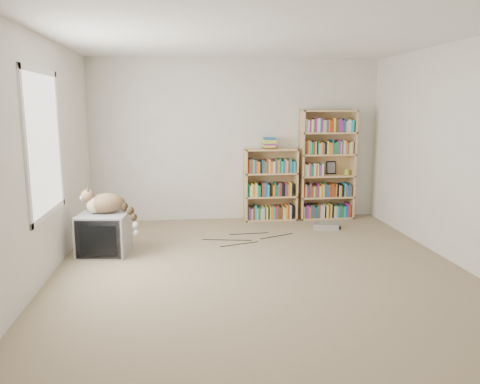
{
  "coord_description": "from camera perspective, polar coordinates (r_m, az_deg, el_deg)",
  "views": [
    {
      "loc": [
        -0.79,
        -4.82,
        1.77
      ],
      "look_at": [
        -0.12,
        1.0,
        0.7
      ],
      "focal_mm": 35.0,
      "sensor_mm": 36.0,
      "label": 1
    }
  ],
  "objects": [
    {
      "name": "wall_outlet",
      "position": [
        6.33,
        -19.68,
        -3.52
      ],
      "size": [
        0.01,
        0.08,
        0.13
      ],
      "primitive_type": "cube",
      "color": "silver",
      "rests_on": "wall_left"
    },
    {
      "name": "bookcase_short",
      "position": [
        7.4,
        3.73,
        0.58
      ],
      "size": [
        0.82,
        0.3,
        1.13
      ],
      "color": "tan",
      "rests_on": "floor"
    },
    {
      "name": "floor_cables",
      "position": [
        6.44,
        2.36,
        -5.58
      ],
      "size": [
        1.2,
        0.7,
        0.01
      ],
      "primitive_type": null,
      "color": "black",
      "rests_on": "floor"
    },
    {
      "name": "wall_back",
      "position": [
        7.38,
        -0.46,
        6.3
      ],
      "size": [
        4.5,
        0.02,
        2.5
      ],
      "primitive_type": "cube",
      "color": "beige",
      "rests_on": "floor"
    },
    {
      "name": "framed_print",
      "position": [
        7.68,
        11.03,
        2.95
      ],
      "size": [
        0.16,
        0.05,
        0.21
      ],
      "primitive_type": "cube",
      "rotation": [
        -0.17,
        0.0,
        0.0
      ],
      "color": "black",
      "rests_on": "bookcase_tall"
    },
    {
      "name": "floor",
      "position": [
        5.19,
        2.58,
        -9.62
      ],
      "size": [
        4.5,
        5.0,
        0.01
      ],
      "primitive_type": "cube",
      "color": "#9E876B",
      "rests_on": "ground"
    },
    {
      "name": "green_mug",
      "position": [
        7.67,
        12.86,
        2.42
      ],
      "size": [
        0.08,
        0.08,
        0.09
      ],
      "primitive_type": "cylinder",
      "color": "#89C037",
      "rests_on": "bookcase_tall"
    },
    {
      "name": "crt_tv",
      "position": [
        5.94,
        -16.23,
        -4.94
      ],
      "size": [
        0.63,
        0.58,
        0.5
      ],
      "rotation": [
        0.0,
        0.0,
        -0.11
      ],
      "color": "gray",
      "rests_on": "floor"
    },
    {
      "name": "window",
      "position": [
        5.23,
        -22.77,
        5.47
      ],
      "size": [
        0.02,
        1.22,
        1.52
      ],
      "primitive_type": "cube",
      "color": "white",
      "rests_on": "wall_left"
    },
    {
      "name": "bookcase_tall",
      "position": [
        7.57,
        10.52,
        2.97
      ],
      "size": [
        0.86,
        0.3,
        1.72
      ],
      "color": "tan",
      "rests_on": "floor"
    },
    {
      "name": "wall_right",
      "position": [
        5.72,
        25.6,
        4.1
      ],
      "size": [
        0.02,
        5.0,
        2.5
      ],
      "primitive_type": "cube",
      "color": "beige",
      "rests_on": "floor"
    },
    {
      "name": "wall_left",
      "position": [
        5.06,
        -23.4,
        3.57
      ],
      "size": [
        0.02,
        5.0,
        2.5
      ],
      "primitive_type": "cube",
      "color": "beige",
      "rests_on": "floor"
    },
    {
      "name": "book_stack",
      "position": [
        7.31,
        3.54,
        5.95
      ],
      "size": [
        0.2,
        0.26,
        0.17
      ],
      "primitive_type": "cube",
      "color": "#A43415",
      "rests_on": "bookcase_short"
    },
    {
      "name": "ceiling",
      "position": [
        4.93,
        2.83,
        18.82
      ],
      "size": [
        4.5,
        5.0,
        0.02
      ],
      "primitive_type": "cube",
      "color": "white",
      "rests_on": "wall_back"
    },
    {
      "name": "dvd_player",
      "position": [
        7.04,
        10.4,
        -4.04
      ],
      "size": [
        0.41,
        0.34,
        0.08
      ],
      "primitive_type": "cube",
      "rotation": [
        0.0,
        0.0,
        -0.23
      ],
      "color": "silver",
      "rests_on": "floor"
    },
    {
      "name": "cat",
      "position": [
        5.87,
        -15.5,
        -1.65
      ],
      "size": [
        0.71,
        0.47,
        0.53
      ],
      "rotation": [
        0.0,
        0.0,
        0.21
      ],
      "color": "#3A2A18",
      "rests_on": "crt_tv"
    },
    {
      "name": "wall_front",
      "position": [
        2.5,
        12.0,
        -1.95
      ],
      "size": [
        4.5,
        0.02,
        2.5
      ],
      "primitive_type": "cube",
      "color": "beige",
      "rests_on": "floor"
    }
  ]
}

